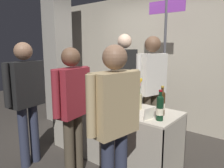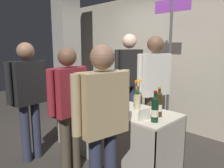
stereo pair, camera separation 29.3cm
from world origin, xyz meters
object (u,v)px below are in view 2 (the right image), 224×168
featured_wine_bottle (115,93)px  display_bottle_0 (159,104)px  flower_vase (137,99)px  tasting_table (112,121)px  wine_glass_near_vendor (108,93)px  booth_signpost (170,52)px  concrete_pillar (67,37)px  vendor_presenter (129,74)px  taster_foreground_right (28,92)px

featured_wine_bottle → display_bottle_0: bearing=-6.7°
featured_wine_bottle → flower_vase: size_ratio=0.88×
tasting_table → wine_glass_near_vendor: wine_glass_near_vendor is taller
display_bottle_0 → booth_signpost: booth_signpost is taller
wine_glass_near_vendor → flower_vase: (0.68, -0.13, 0.05)m
tasting_table → concrete_pillar: bearing=164.2°
tasting_table → booth_signpost: size_ratio=0.81×
tasting_table → vendor_presenter: size_ratio=1.06×
tasting_table → taster_foreground_right: taster_foreground_right is taller
vendor_presenter → taster_foreground_right: bearing=-4.5°
tasting_table → wine_glass_near_vendor: size_ratio=15.22×
concrete_pillar → tasting_table: (1.89, -0.53, -1.26)m
concrete_pillar → wine_glass_near_vendor: bearing=-11.5°
concrete_pillar → tasting_table: bearing=-15.8°
tasting_table → display_bottle_0: (0.74, 0.04, 0.39)m
featured_wine_bottle → taster_foreground_right: bearing=-123.7°
featured_wine_bottle → flower_vase: bearing=-7.1°
vendor_presenter → taster_foreground_right: vendor_presenter is taller
wine_glass_near_vendor → booth_signpost: booth_signpost is taller
vendor_presenter → taster_foreground_right: (-0.37, -1.65, -0.11)m
concrete_pillar → flower_vase: size_ratio=8.74×
flower_vase → booth_signpost: size_ratio=0.17×
taster_foreground_right → vendor_presenter: bearing=-20.5°
featured_wine_bottle → taster_foreground_right: taster_foreground_right is taller
display_bottle_0 → booth_signpost: size_ratio=0.15×
vendor_presenter → wine_glass_near_vendor: bearing=14.5°
tasting_table → booth_signpost: booth_signpost is taller
featured_wine_bottle → booth_signpost: size_ratio=0.15×
booth_signpost → display_bottle_0: bearing=-65.1°
display_bottle_0 → wine_glass_near_vendor: 1.04m
tasting_table → featured_wine_bottle: (-0.06, 0.13, 0.39)m
vendor_presenter → booth_signpost: size_ratio=0.77×
featured_wine_bottle → taster_foreground_right: 1.20m
taster_foreground_right → tasting_table: bearing=-47.6°
tasting_table → booth_signpost: bearing=76.8°
concrete_pillar → tasting_table: 2.33m
vendor_presenter → flower_vase: bearing=54.6°
featured_wine_bottle → taster_foreground_right: (-0.66, -1.00, 0.07)m
tasting_table → flower_vase: size_ratio=4.65×
concrete_pillar → featured_wine_bottle: concrete_pillar is taller
flower_vase → taster_foreground_right: 1.46m
concrete_pillar → featured_wine_bottle: bearing=-12.4°
concrete_pillar → taster_foreground_right: concrete_pillar is taller
booth_signpost → vendor_presenter: bearing=-153.7°
concrete_pillar → booth_signpost: 2.23m
display_bottle_0 → taster_foreground_right: size_ratio=0.22×
vendor_presenter → taster_foreground_right: size_ratio=1.10×
tasting_table → display_bottle_0: size_ratio=5.34×
display_bottle_0 → vendor_presenter: size_ratio=0.20×
concrete_pillar → wine_glass_near_vendor: concrete_pillar is taller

